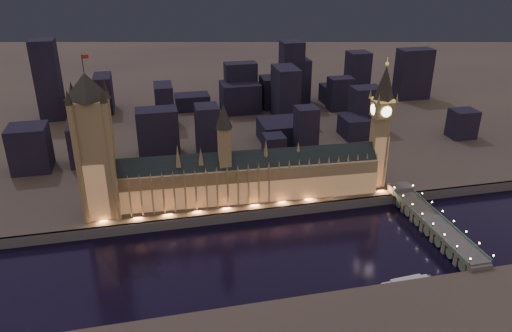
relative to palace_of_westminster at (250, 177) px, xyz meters
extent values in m
plane|color=black|center=(-1.44, -61.75, -26.37)|extent=(2000.00, 2000.00, 0.00)
cube|color=#403332|center=(-1.44, 458.25, -22.37)|extent=(2000.00, 960.00, 8.00)
cube|color=#4C5445|center=(-1.44, -20.75, -22.37)|extent=(2000.00, 2.50, 8.00)
cube|color=olive|center=(0.91, 0.25, -4.37)|extent=(200.73, 29.68, 28.00)
cube|color=#B57D4E|center=(0.91, -10.00, -9.37)|extent=(200.00, 0.50, 18.00)
cube|color=black|center=(0.91, 0.25, 12.63)|extent=(200.55, 25.95, 16.26)
cube|color=olive|center=(-19.09, 0.25, 25.63)|extent=(9.00, 9.00, 32.00)
cone|color=#2A2721|center=(-19.09, 0.25, 50.63)|extent=(13.00, 13.00, 18.00)
cube|color=olive|center=(-99.09, -10.35, -4.37)|extent=(1.20, 1.20, 28.00)
cone|color=olive|center=(-99.09, -9.75, 12.63)|extent=(2.00, 2.00, 6.00)
cube|color=olive|center=(-91.09, -10.35, -4.37)|extent=(1.20, 1.20, 28.00)
cone|color=olive|center=(-91.09, -9.75, 12.63)|extent=(2.00, 2.00, 6.00)
cube|color=olive|center=(-83.09, -10.35, -4.37)|extent=(1.20, 1.20, 28.00)
cone|color=olive|center=(-83.09, -9.75, 12.63)|extent=(2.00, 2.00, 6.00)
cube|color=olive|center=(-75.09, -10.35, -4.37)|extent=(1.20, 1.20, 28.00)
cone|color=olive|center=(-75.09, -9.75, 12.63)|extent=(2.00, 2.00, 6.00)
cube|color=olive|center=(-67.09, -10.35, -4.37)|extent=(1.20, 1.20, 28.00)
cone|color=olive|center=(-67.09, -9.75, 12.63)|extent=(2.00, 2.00, 6.00)
cube|color=olive|center=(-59.09, -10.35, -4.37)|extent=(1.20, 1.20, 28.00)
cone|color=olive|center=(-59.09, -9.75, 12.63)|extent=(2.00, 2.00, 6.00)
cube|color=olive|center=(-51.09, -10.35, -4.37)|extent=(1.20, 1.20, 28.00)
cone|color=olive|center=(-51.09, -9.75, 12.63)|extent=(2.00, 2.00, 6.00)
cube|color=olive|center=(-43.09, -10.35, -4.37)|extent=(1.20, 1.20, 28.00)
cone|color=olive|center=(-43.09, -9.75, 12.63)|extent=(2.00, 2.00, 6.00)
cube|color=olive|center=(-35.09, -10.35, -4.37)|extent=(1.20, 1.20, 28.00)
cone|color=olive|center=(-35.09, -9.75, 12.63)|extent=(2.00, 2.00, 6.00)
cube|color=olive|center=(-27.09, -10.35, -4.37)|extent=(1.20, 1.20, 28.00)
cone|color=olive|center=(-27.09, -9.75, 12.63)|extent=(2.00, 2.00, 6.00)
cube|color=olive|center=(-19.09, -10.35, -4.37)|extent=(1.20, 1.20, 28.00)
cone|color=olive|center=(-19.09, -9.75, 12.63)|extent=(2.00, 2.00, 6.00)
cube|color=olive|center=(-11.09, -10.35, -4.37)|extent=(1.20, 1.20, 28.00)
cone|color=olive|center=(-11.09, -9.75, 12.63)|extent=(2.00, 2.00, 6.00)
cube|color=olive|center=(-3.09, -10.35, -4.37)|extent=(1.20, 1.20, 28.00)
cone|color=olive|center=(-3.09, -9.75, 12.63)|extent=(2.00, 2.00, 6.00)
cube|color=olive|center=(4.91, -10.35, -4.37)|extent=(1.20, 1.20, 28.00)
cone|color=olive|center=(4.91, -9.75, 12.63)|extent=(2.00, 2.00, 6.00)
cube|color=olive|center=(12.91, -10.35, -4.37)|extent=(1.20, 1.20, 28.00)
cone|color=olive|center=(12.91, -9.75, 12.63)|extent=(2.00, 2.00, 6.00)
cube|color=olive|center=(20.91, -10.35, -4.37)|extent=(1.20, 1.20, 28.00)
cone|color=olive|center=(20.91, -9.75, 12.63)|extent=(2.00, 2.00, 6.00)
cube|color=olive|center=(28.91, -10.35, -4.37)|extent=(1.20, 1.20, 28.00)
cone|color=olive|center=(28.91, -9.75, 12.63)|extent=(2.00, 2.00, 6.00)
cube|color=olive|center=(36.91, -10.35, -4.37)|extent=(1.20, 1.20, 28.00)
cone|color=olive|center=(36.91, -9.75, 12.63)|extent=(2.00, 2.00, 6.00)
cube|color=olive|center=(44.91, -10.35, -4.37)|extent=(1.20, 1.20, 28.00)
cone|color=olive|center=(44.91, -9.75, 12.63)|extent=(2.00, 2.00, 6.00)
cube|color=olive|center=(52.91, -10.35, -4.37)|extent=(1.20, 1.20, 28.00)
cone|color=olive|center=(52.91, -9.75, 12.63)|extent=(2.00, 2.00, 6.00)
cube|color=olive|center=(60.91, -10.35, -4.37)|extent=(1.20, 1.20, 28.00)
cone|color=olive|center=(60.91, -9.75, 12.63)|extent=(2.00, 2.00, 6.00)
cube|color=olive|center=(68.91, -10.35, -4.37)|extent=(1.20, 1.20, 28.00)
cone|color=olive|center=(68.91, -9.75, 12.63)|extent=(2.00, 2.00, 6.00)
cube|color=olive|center=(76.91, -10.35, -4.37)|extent=(1.20, 1.20, 28.00)
cone|color=olive|center=(76.91, -9.75, 12.63)|extent=(2.00, 2.00, 6.00)
cube|color=olive|center=(84.91, -10.35, -4.37)|extent=(1.20, 1.20, 28.00)
cone|color=olive|center=(84.91, -9.75, 12.63)|extent=(2.00, 2.00, 6.00)
cube|color=olive|center=(92.91, -10.35, -4.37)|extent=(1.20, 1.20, 28.00)
cone|color=olive|center=(92.91, -9.75, 12.63)|extent=(2.00, 2.00, 6.00)
cube|color=olive|center=(100.91, -10.35, -4.37)|extent=(1.20, 1.20, 28.00)
cone|color=olive|center=(100.91, -9.75, 12.63)|extent=(2.00, 2.00, 6.00)
cone|color=olive|center=(-54.09, 0.25, 22.63)|extent=(4.40, 4.40, 18.00)
cone|color=olive|center=(-37.09, 0.25, 20.63)|extent=(4.40, 4.40, 14.00)
cone|color=olive|center=(12.91, 0.25, 21.63)|extent=(4.40, 4.40, 16.00)
cone|color=olive|center=(38.91, 0.25, 19.63)|extent=(4.40, 4.40, 12.00)
cube|color=olive|center=(-111.44, 0.25, 25.71)|extent=(23.58, 23.58, 88.17)
cube|color=#B57D4E|center=(-111.44, -10.95, 3.63)|extent=(22.00, 0.50, 44.00)
cone|color=#2A2721|center=(-111.44, 0.25, 78.80)|extent=(31.68, 31.68, 18.00)
cylinder|color=black|center=(-111.44, 0.25, 93.80)|extent=(0.50, 0.50, 12.00)
cube|color=#B12512|center=(-109.24, 0.25, 98.30)|extent=(4.00, 0.15, 2.50)
cylinder|color=olive|center=(-122.44, -10.75, 25.71)|extent=(4.40, 4.40, 88.17)
cone|color=#2A2721|center=(-122.44, -10.75, 74.80)|extent=(5.20, 5.20, 10.00)
cylinder|color=olive|center=(-122.44, 11.25, 25.71)|extent=(4.40, 4.40, 88.17)
cone|color=#2A2721|center=(-122.44, 11.25, 74.80)|extent=(5.20, 5.20, 10.00)
cylinder|color=olive|center=(-100.44, -10.75, 25.71)|extent=(4.40, 4.40, 88.17)
cone|color=#2A2721|center=(-100.44, -10.75, 74.80)|extent=(5.20, 5.20, 10.00)
cylinder|color=olive|center=(-100.44, 11.25, 25.71)|extent=(4.40, 4.40, 88.17)
cone|color=#2A2721|center=(-100.44, 11.25, 74.80)|extent=(5.20, 5.20, 10.00)
cube|color=olive|center=(106.56, 0.25, 11.16)|extent=(13.29, 13.29, 59.06)
cube|color=#B57D4E|center=(106.56, -5.95, 3.63)|extent=(12.00, 0.50, 44.00)
cube|color=olive|center=(106.56, 0.25, 47.39)|extent=(15.00, 15.00, 13.38)
cube|color=#F2C64C|center=(106.56, 0.25, 54.68)|extent=(15.75, 15.75, 1.20)
cone|color=#2A2721|center=(106.56, 0.25, 68.28)|extent=(18.00, 18.00, 26.00)
sphere|color=#F2C64C|center=(106.56, 0.25, 82.78)|extent=(2.80, 2.80, 2.80)
cylinder|color=#F2C64C|center=(106.56, 0.25, 85.28)|extent=(0.40, 0.40, 5.00)
cylinder|color=#FFF2BF|center=(106.56, -7.50, 47.39)|extent=(8.40, 0.50, 8.40)
cylinder|color=#FFF2BF|center=(106.56, 8.00, 47.39)|extent=(8.40, 0.50, 8.40)
cylinder|color=#FFF2BF|center=(98.81, 0.25, 47.39)|extent=(0.50, 8.40, 8.40)
cylinder|color=#FFF2BF|center=(114.31, 0.25, 47.39)|extent=(0.50, 8.40, 8.40)
cone|color=olive|center=(99.06, -7.25, 58.08)|extent=(2.60, 2.60, 8.00)
cone|color=olive|center=(99.06, 7.75, 58.08)|extent=(2.60, 2.60, 8.00)
cone|color=olive|center=(114.06, -7.25, 58.08)|extent=(2.60, 2.60, 8.00)
cone|color=olive|center=(114.06, 7.75, 58.08)|extent=(2.60, 2.60, 8.00)
cube|color=#4C5445|center=(121.16, -71.75, -16.87)|extent=(17.03, 100.00, 1.60)
cube|color=#425558|center=(113.04, -71.75, -15.47)|extent=(0.80, 100.00, 1.60)
cube|color=#425558|center=(129.28, -71.75, -15.47)|extent=(0.80, 100.00, 1.60)
cube|color=#4C5445|center=(121.16, -16.75, -17.62)|extent=(17.03, 12.00, 9.50)
cube|color=#4C5445|center=(121.16, -121.75, -22.02)|extent=(15.33, 4.00, 9.50)
cylinder|color=black|center=(113.04, -121.75, -13.67)|extent=(0.30, 0.30, 4.40)
sphere|color=#FFD88C|center=(113.04, -121.75, -11.37)|extent=(1.00, 1.00, 1.00)
cylinder|color=black|center=(129.28, -121.75, -13.67)|extent=(0.30, 0.30, 4.40)
sphere|color=#FFD88C|center=(129.28, -121.75, -11.37)|extent=(1.00, 1.00, 1.00)
cube|color=#4C5445|center=(121.16, -107.46, -22.02)|extent=(15.33, 4.00, 9.50)
cylinder|color=black|center=(113.04, -107.46, -13.67)|extent=(0.30, 0.30, 4.40)
sphere|color=#FFD88C|center=(113.04, -107.46, -11.37)|extent=(1.00, 1.00, 1.00)
cylinder|color=black|center=(129.28, -107.46, -13.67)|extent=(0.30, 0.30, 4.40)
sphere|color=#FFD88C|center=(129.28, -107.46, -11.37)|extent=(1.00, 1.00, 1.00)
cube|color=#4C5445|center=(121.16, -93.18, -22.02)|extent=(15.33, 4.00, 9.50)
cylinder|color=black|center=(113.04, -93.18, -13.67)|extent=(0.30, 0.30, 4.40)
sphere|color=#FFD88C|center=(113.04, -93.18, -11.37)|extent=(1.00, 1.00, 1.00)
cylinder|color=black|center=(129.28, -93.18, -13.67)|extent=(0.30, 0.30, 4.40)
sphere|color=#FFD88C|center=(129.28, -93.18, -11.37)|extent=(1.00, 1.00, 1.00)
cube|color=#4C5445|center=(121.16, -78.89, -22.02)|extent=(15.33, 4.00, 9.50)
cylinder|color=black|center=(113.04, -78.89, -13.67)|extent=(0.30, 0.30, 4.40)
sphere|color=#FFD88C|center=(113.04, -78.89, -11.37)|extent=(1.00, 1.00, 1.00)
cylinder|color=black|center=(129.28, -78.89, -13.67)|extent=(0.30, 0.30, 4.40)
sphere|color=#FFD88C|center=(129.28, -78.89, -11.37)|extent=(1.00, 1.00, 1.00)
cube|color=#4C5445|center=(121.16, -64.61, -22.02)|extent=(15.33, 4.00, 9.50)
cylinder|color=black|center=(113.04, -64.61, -13.67)|extent=(0.30, 0.30, 4.40)
sphere|color=#FFD88C|center=(113.04, -64.61, -11.37)|extent=(1.00, 1.00, 1.00)
cylinder|color=black|center=(129.28, -64.61, -13.67)|extent=(0.30, 0.30, 4.40)
sphere|color=#FFD88C|center=(129.28, -64.61, -11.37)|extent=(1.00, 1.00, 1.00)
cube|color=#4C5445|center=(121.16, -50.32, -22.02)|extent=(15.33, 4.00, 9.50)
cylinder|color=black|center=(113.04, -50.32, -13.67)|extent=(0.30, 0.30, 4.40)
sphere|color=#FFD88C|center=(113.04, -50.32, -11.37)|extent=(1.00, 1.00, 1.00)
cylinder|color=black|center=(129.28, -50.32, -13.67)|extent=(0.30, 0.30, 4.40)
sphere|color=#FFD88C|center=(129.28, -50.32, -11.37)|extent=(1.00, 1.00, 1.00)
cube|color=#4C5445|center=(121.16, -36.03, -22.02)|extent=(15.33, 4.00, 9.50)
cylinder|color=black|center=(113.04, -36.03, -13.67)|extent=(0.30, 0.30, 4.40)
sphere|color=#FFD88C|center=(113.04, -36.03, -11.37)|extent=(1.00, 1.00, 1.00)
cylinder|color=black|center=(129.28, -36.03, -13.67)|extent=(0.30, 0.30, 4.40)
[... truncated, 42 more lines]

